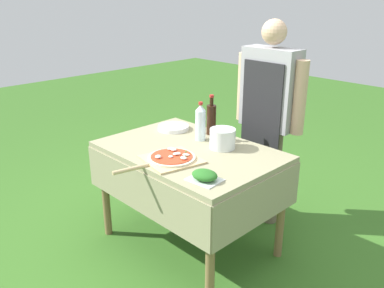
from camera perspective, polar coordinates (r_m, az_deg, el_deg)
ground_plane at (r=2.98m, az=-0.35°, el=-13.78°), size 12.00×12.00×0.00m
prep_table at (r=2.67m, az=-0.38°, el=-2.74°), size 1.16×0.81×0.73m
person_cook at (r=2.98m, az=10.72°, el=4.91°), size 0.57×0.19×1.51m
pizza_on_peel at (r=2.45m, az=-3.10°, el=-2.04°), size 0.37×0.56×0.05m
oil_bottle at (r=2.87m, az=2.72°, el=3.56°), size 0.07×0.07×0.29m
water_bottle at (r=2.75m, az=1.20°, el=3.07°), size 0.07×0.07×0.27m
herb_container at (r=2.19m, az=1.78°, el=-4.47°), size 0.19×0.16×0.06m
mixing_tub at (r=2.63m, az=4.31°, el=0.77°), size 0.17×0.17×0.13m
plate_stack at (r=3.00m, az=-2.63°, el=2.33°), size 0.23×0.23×0.03m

